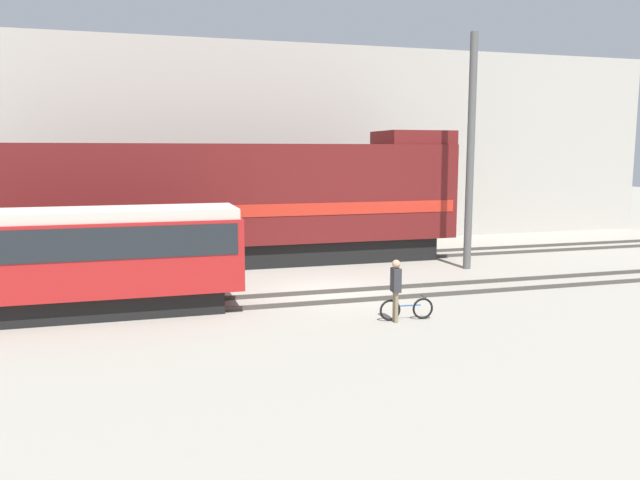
# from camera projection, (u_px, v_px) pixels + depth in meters

# --- Properties ---
(ground_plane) EXTENTS (120.00, 120.00, 0.00)m
(ground_plane) POSITION_uv_depth(u_px,v_px,m) (329.00, 293.00, 21.13)
(ground_plane) COLOR #9E998C
(track_near) EXTENTS (60.00, 1.50, 0.14)m
(track_near) POSITION_uv_depth(u_px,v_px,m) (336.00, 296.00, 20.40)
(track_near) COLOR #47423D
(track_near) RESTS_ON ground
(track_far) EXTENTS (60.00, 1.51, 0.14)m
(track_far) POSITION_uv_depth(u_px,v_px,m) (287.00, 261.00, 27.03)
(track_far) COLOR #47423D
(track_far) RESTS_ON ground
(building_backdrop) EXTENTS (46.73, 6.00, 10.28)m
(building_backdrop) POSITION_uv_depth(u_px,v_px,m) (250.00, 145.00, 34.64)
(building_backdrop) COLOR #B7B2A8
(building_backdrop) RESTS_ON ground
(freight_locomotive) EXTENTS (20.49, 3.04, 5.67)m
(freight_locomotive) POSITION_uv_depth(u_px,v_px,m) (221.00, 203.00, 25.89)
(freight_locomotive) COLOR black
(freight_locomotive) RESTS_ON ground
(streetcar) EXTENTS (9.49, 2.54, 3.12)m
(streetcar) POSITION_uv_depth(u_px,v_px,m) (74.00, 256.00, 17.96)
(streetcar) COLOR black
(streetcar) RESTS_ON ground
(bicycle) EXTENTS (1.60, 0.44, 0.68)m
(bicycle) POSITION_uv_depth(u_px,v_px,m) (407.00, 309.00, 17.73)
(bicycle) COLOR black
(bicycle) RESTS_ON ground
(person) EXTENTS (0.25, 0.38, 1.78)m
(person) POSITION_uv_depth(u_px,v_px,m) (396.00, 284.00, 17.39)
(person) COLOR #8C7A5B
(person) RESTS_ON ground
(utility_pole_left) EXTENTS (0.31, 0.31, 9.40)m
(utility_pole_left) POSITION_uv_depth(u_px,v_px,m) (470.00, 153.00, 24.94)
(utility_pole_left) COLOR #595959
(utility_pole_left) RESTS_ON ground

